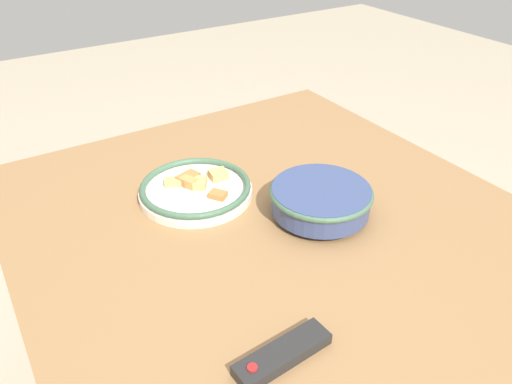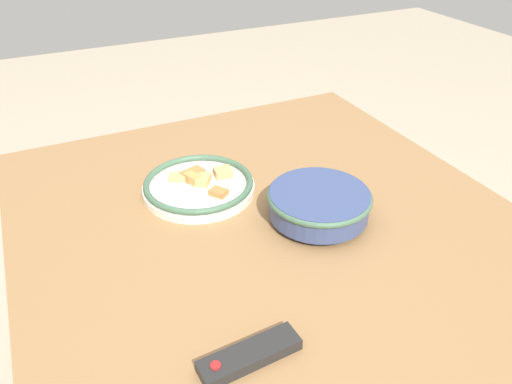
{
  "view_description": "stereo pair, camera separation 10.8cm",
  "coord_description": "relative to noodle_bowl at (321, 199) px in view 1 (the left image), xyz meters",
  "views": [
    {
      "loc": [
        -0.7,
        0.49,
        1.36
      ],
      "look_at": [
        0.07,
        0.0,
        0.78
      ],
      "focal_mm": 35.0,
      "sensor_mm": 36.0,
      "label": 1
    },
    {
      "loc": [
        -0.75,
        0.39,
        1.36
      ],
      "look_at": [
        0.07,
        0.0,
        0.78
      ],
      "focal_mm": 35.0,
      "sensor_mm": 36.0,
      "label": 2
    }
  ],
  "objects": [
    {
      "name": "noodle_bowl",
      "position": [
        0.0,
        0.0,
        0.0
      ],
      "size": [
        0.22,
        0.22,
        0.07
      ],
      "color": "#384775",
      "rests_on": "dining_table"
    },
    {
      "name": "dining_table",
      "position": [
        0.04,
        0.09,
        -0.13
      ],
      "size": [
        1.12,
        1.03,
        0.74
      ],
      "color": "olive",
      "rests_on": "ground_plane"
    },
    {
      "name": "tv_remote",
      "position": [
        -0.27,
        0.28,
        -0.03
      ],
      "size": [
        0.05,
        0.16,
        0.02
      ],
      "rotation": [
        0.0,
        0.0,
        0.06
      ],
      "color": "black",
      "rests_on": "dining_table"
    },
    {
      "name": "food_plate",
      "position": [
        0.21,
        0.19,
        -0.02
      ],
      "size": [
        0.26,
        0.26,
        0.04
      ],
      "color": "silver",
      "rests_on": "dining_table"
    }
  ]
}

